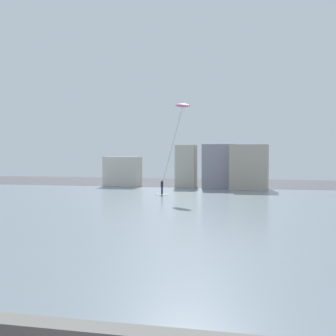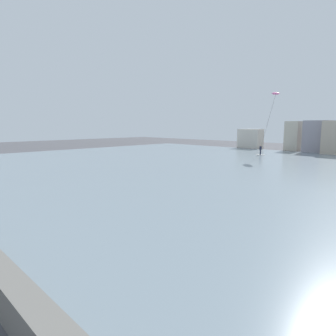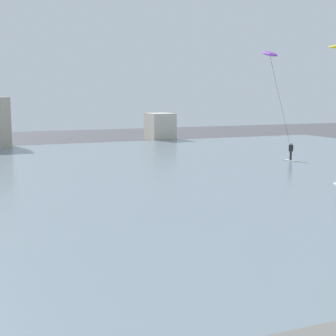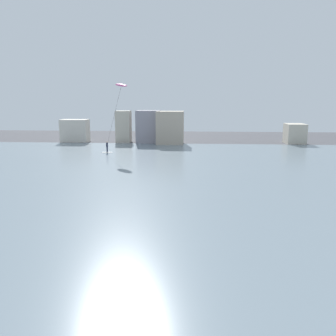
% 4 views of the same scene
% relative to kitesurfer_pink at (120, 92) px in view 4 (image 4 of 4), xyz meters
% --- Properties ---
extents(water_bay, '(84.00, 52.00, 0.10)m').
position_rel_kitesurfer_pink_xyz_m(water_bay, '(7.72, -14.37, -8.66)').
color(water_bay, slate).
rests_on(water_bay, ground).
extents(far_shore_buildings, '(42.92, 6.04, 5.72)m').
position_rel_kitesurfer_pink_xyz_m(far_shore_buildings, '(4.23, 12.64, -6.16)').
color(far_shore_buildings, beige).
rests_on(far_shore_buildings, ground).
extents(kitesurfer_pink, '(4.51, 3.10, 9.84)m').
position_rel_kitesurfer_pink_xyz_m(kitesurfer_pink, '(0.00, 0.00, 0.00)').
color(kitesurfer_pink, silver).
rests_on(kitesurfer_pink, water_bay).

